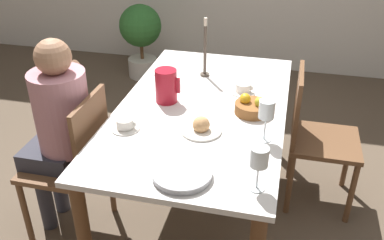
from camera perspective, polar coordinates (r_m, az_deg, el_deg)
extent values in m
plane|color=brown|center=(2.87, 1.18, -11.57)|extent=(20.00, 20.00, 0.00)
cube|color=silver|center=(2.45, 1.36, 1.49)|extent=(0.94, 1.65, 0.03)
cylinder|color=brown|center=(3.37, -2.76, 2.66)|extent=(0.07, 0.07, 0.72)
cylinder|color=brown|center=(3.26, 11.27, 1.06)|extent=(0.07, 0.07, 0.72)
cylinder|color=brown|center=(2.68, -21.31, -11.46)|extent=(0.04, 0.04, 0.44)
cylinder|color=brown|center=(2.92, -17.46, -6.97)|extent=(0.04, 0.04, 0.44)
cylinder|color=brown|center=(2.51, -14.08, -13.25)|extent=(0.04, 0.04, 0.44)
cylinder|color=brown|center=(2.76, -10.73, -8.26)|extent=(0.04, 0.04, 0.44)
cube|color=brown|center=(2.57, -16.63, -5.84)|extent=(0.42, 0.42, 0.03)
cube|color=brown|center=(2.36, -13.25, -2.02)|extent=(0.03, 0.39, 0.44)
cylinder|color=brown|center=(3.11, 19.97, -4.98)|extent=(0.04, 0.04, 0.44)
cylinder|color=brown|center=(2.81, 20.48, -9.20)|extent=(0.04, 0.04, 0.44)
cylinder|color=brown|center=(3.07, 13.15, -4.22)|extent=(0.04, 0.04, 0.44)
cylinder|color=brown|center=(2.77, 12.87, -8.42)|extent=(0.04, 0.04, 0.44)
cube|color=brown|center=(2.80, 17.32, -2.74)|extent=(0.42, 0.42, 0.03)
cube|color=brown|center=(2.68, 13.88, 1.94)|extent=(0.03, 0.39, 0.44)
cylinder|color=#33333D|center=(2.74, -19.05, -9.55)|extent=(0.09, 0.09, 0.47)
cylinder|color=#33333D|center=(2.84, -17.44, -7.62)|extent=(0.09, 0.09, 0.47)
cube|color=#33333D|center=(2.60, -17.77, -4.03)|extent=(0.30, 0.34, 0.11)
cylinder|color=#B77A84|center=(2.42, -16.92, 1.07)|extent=(0.30, 0.30, 0.46)
sphere|color=#A37556|center=(2.29, -18.07, 8.00)|extent=(0.19, 0.19, 0.19)
cylinder|color=#A37556|center=(2.58, -17.03, 5.76)|extent=(0.25, 0.06, 0.20)
cylinder|color=#A31423|center=(2.46, -3.47, 4.56)|extent=(0.13, 0.13, 0.20)
cube|color=#A31423|center=(2.44, -1.83, 4.61)|extent=(0.02, 0.02, 0.09)
cone|color=#A31423|center=(2.44, -4.66, 6.34)|extent=(0.04, 0.04, 0.04)
cylinder|color=white|center=(2.17, 9.55, -2.52)|extent=(0.07, 0.07, 0.00)
cylinder|color=white|center=(2.13, 9.69, -1.09)|extent=(0.01, 0.01, 0.12)
cylinder|color=white|center=(2.08, 9.94, 1.43)|extent=(0.08, 0.08, 0.09)
cylinder|color=white|center=(1.85, 8.58, -8.90)|extent=(0.07, 0.07, 0.00)
cylinder|color=white|center=(1.81, 8.72, -7.44)|extent=(0.01, 0.01, 0.11)
cylinder|color=white|center=(1.75, 8.97, -4.87)|extent=(0.08, 0.08, 0.09)
cylinder|color=orange|center=(1.76, 8.92, -5.38)|extent=(0.06, 0.06, 0.05)
cylinder|color=silver|center=(2.25, -8.87, -1.09)|extent=(0.15, 0.15, 0.01)
cylinder|color=silver|center=(2.24, -8.93, -0.44)|extent=(0.09, 0.09, 0.05)
cube|color=silver|center=(2.22, -7.69, -0.54)|extent=(0.01, 0.01, 0.03)
cylinder|color=silver|center=(2.62, 6.79, 3.75)|extent=(0.15, 0.15, 0.01)
cylinder|color=silver|center=(2.61, 6.83, 4.33)|extent=(0.09, 0.09, 0.05)
cube|color=silver|center=(2.60, 7.96, 4.26)|extent=(0.01, 0.01, 0.03)
cylinder|color=#9E9EA3|center=(1.88, -1.34, -7.39)|extent=(0.26, 0.26, 0.02)
cylinder|color=#9E9EA3|center=(1.87, -1.35, -7.02)|extent=(0.27, 0.27, 0.01)
cylinder|color=silver|center=(2.20, 1.23, -1.40)|extent=(0.21, 0.21, 0.01)
sphere|color=tan|center=(2.18, 1.24, -0.62)|extent=(0.09, 0.09, 0.09)
cylinder|color=brown|center=(2.38, 8.02, 1.57)|extent=(0.19, 0.19, 0.06)
sphere|color=gold|center=(2.35, 9.08, 2.37)|extent=(0.06, 0.06, 0.06)
sphere|color=gold|center=(2.37, 7.10, 2.81)|extent=(0.06, 0.06, 0.06)
cylinder|color=#4C4238|center=(2.83, 1.71, 6.09)|extent=(0.06, 0.06, 0.01)
cylinder|color=#4C4238|center=(2.77, 1.76, 9.27)|extent=(0.02, 0.02, 0.32)
cylinder|color=beige|center=(2.71, 1.82, 12.96)|extent=(0.02, 0.02, 0.05)
cylinder|color=beige|center=(4.68, -6.57, 7.04)|extent=(0.30, 0.30, 0.20)
cylinder|color=brown|center=(4.61, -6.71, 9.17)|extent=(0.04, 0.04, 0.17)
sphere|color=#2D6B2D|center=(4.52, -6.91, 12.38)|extent=(0.43, 0.43, 0.43)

